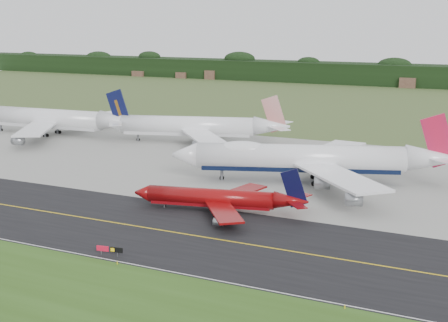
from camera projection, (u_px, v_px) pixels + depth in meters
ground at (178, 225)px, 112.97m from camera, size 600.00×600.00×0.00m
grass_verge at (47, 301)px, 82.08m from camera, size 400.00×30.00×0.01m
taxiway at (167, 231)px, 109.43m from camera, size 400.00×32.00×0.02m
apron at (277, 167)px, 157.97m from camera, size 400.00×78.00×0.01m
taxiway_centreline at (167, 231)px, 109.43m from camera, size 400.00×0.40×0.00m
taxiway_edge_line at (115, 261)px, 95.75m from camera, size 400.00×0.25×0.00m
horizon_treeline at (415, 77)px, 353.36m from camera, size 700.00×25.00×12.00m
jet_ba_747 at (310, 158)px, 141.45m from camera, size 63.54×51.20×16.46m
jet_red_737 at (220, 198)px, 120.33m from camera, size 34.36×27.57×9.34m
jet_navy_gold at (51, 119)px, 200.80m from camera, size 61.92×53.82×15.97m
jet_star_tail at (197, 127)px, 188.05m from camera, size 55.71×45.50×14.95m
taxiway_sign at (109, 249)px, 97.75m from camera, size 4.41×0.90×1.48m
edge_marker_center at (117, 263)px, 94.38m from camera, size 0.16×0.16×0.50m
edge_marker_right at (345, 307)px, 79.80m from camera, size 0.16×0.16×0.50m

